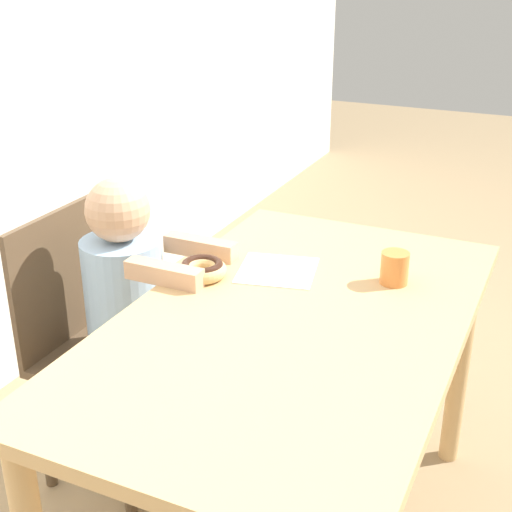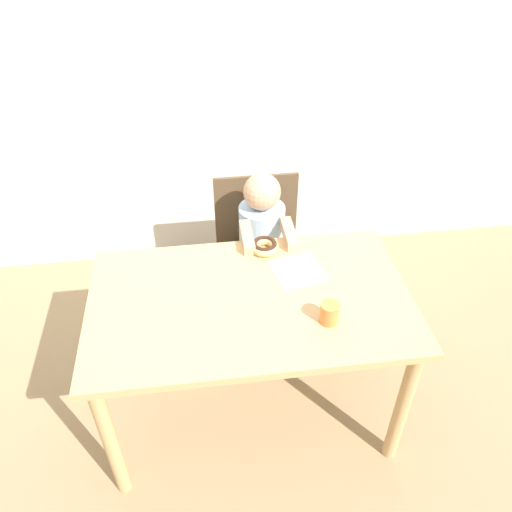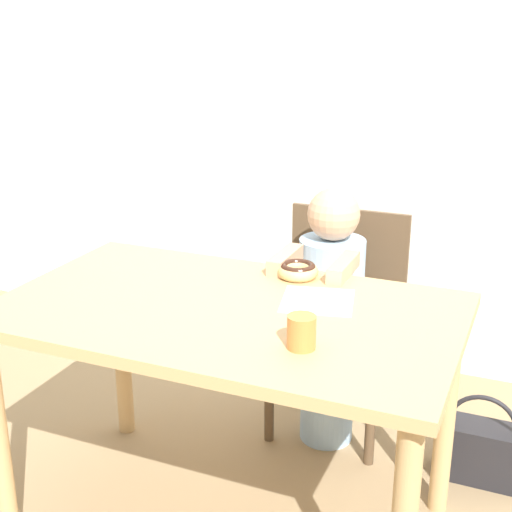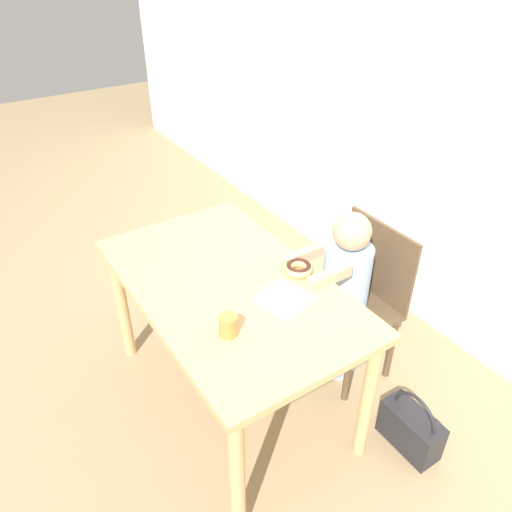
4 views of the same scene
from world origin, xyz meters
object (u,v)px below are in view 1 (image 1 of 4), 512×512
(handbag, at_px, (226,354))
(donut, at_px, (202,269))
(chair, at_px, (100,338))
(cup, at_px, (395,268))
(child_figure, at_px, (129,331))

(handbag, bearing_deg, donut, -157.69)
(chair, relative_size, donut, 6.48)
(donut, bearing_deg, handbag, 22.31)
(handbag, relative_size, cup, 3.72)
(donut, distance_m, cup, 0.50)
(child_figure, relative_size, donut, 7.44)
(child_figure, distance_m, cup, 0.81)
(donut, xyz_separation_m, cup, (0.18, -0.47, 0.02))
(handbag, xyz_separation_m, cup, (-0.41, -0.71, 0.67))
(donut, height_order, cup, cup)
(chair, relative_size, handbag, 2.63)
(chair, xyz_separation_m, child_figure, (-0.00, -0.11, 0.05))
(handbag, distance_m, cup, 1.05)
(chair, height_order, child_figure, child_figure)
(handbag, bearing_deg, cup, -119.97)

